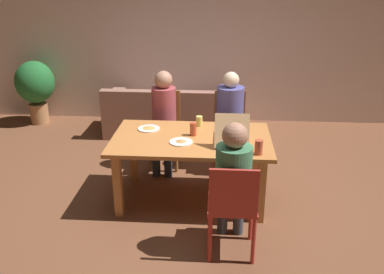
% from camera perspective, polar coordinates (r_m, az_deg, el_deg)
% --- Properties ---
extents(ground_plane, '(20.00, 20.00, 0.00)m').
position_cam_1_polar(ground_plane, '(4.72, -0.08, -8.52)').
color(ground_plane, brown).
extents(back_wall, '(7.70, 0.12, 2.99)m').
position_cam_1_polar(back_wall, '(6.89, 1.57, 14.47)').
color(back_wall, silver).
rests_on(back_wall, ground).
extents(dining_table, '(1.68, 1.02, 0.75)m').
position_cam_1_polar(dining_table, '(4.43, -0.09, -1.29)').
color(dining_table, '#BF753A').
rests_on(dining_table, ground).
extents(chair_0, '(0.43, 0.41, 0.92)m').
position_cam_1_polar(chair_0, '(3.61, 5.61, -9.35)').
color(chair_0, '#B7352C').
rests_on(chair_0, ground).
extents(person_0, '(0.31, 0.48, 1.24)m').
position_cam_1_polar(person_0, '(3.63, 5.68, -5.34)').
color(person_0, '#3D434C').
rests_on(person_0, ground).
extents(chair_1, '(0.42, 0.39, 0.97)m').
position_cam_1_polar(chair_1, '(5.37, 5.15, 1.52)').
color(chair_1, '#9C5D39').
rests_on(chair_1, ground).
extents(person_1, '(0.33, 0.49, 1.25)m').
position_cam_1_polar(person_1, '(5.18, 5.25, 3.28)').
color(person_1, '#322E3F').
rests_on(person_1, ground).
extents(chair_2, '(0.39, 0.40, 0.98)m').
position_cam_1_polar(chair_2, '(5.36, -3.67, 1.55)').
color(chair_2, olive).
rests_on(chair_2, ground).
extents(person_2, '(0.30, 0.50, 1.27)m').
position_cam_1_polar(person_2, '(5.15, -3.93, 3.26)').
color(person_2, '#2E3A47').
rests_on(person_2, ground).
extents(pizza_box_0, '(0.34, 0.50, 0.34)m').
position_cam_1_polar(pizza_box_0, '(4.32, 5.41, 0.19)').
color(pizza_box_0, tan).
rests_on(pizza_box_0, dining_table).
extents(plate_0, '(0.25, 0.25, 0.03)m').
position_cam_1_polar(plate_0, '(4.64, -5.97, 1.21)').
color(plate_0, white).
rests_on(plate_0, dining_table).
extents(plate_1, '(0.24, 0.24, 0.03)m').
position_cam_1_polar(plate_1, '(4.26, -1.52, -0.64)').
color(plate_1, white).
rests_on(plate_1, dining_table).
extents(drinking_glass_0, '(0.08, 0.08, 0.11)m').
position_cam_1_polar(drinking_glass_0, '(4.70, 1.00, 2.20)').
color(drinking_glass_0, '#E0CA64').
rests_on(drinking_glass_0, dining_table).
extents(drinking_glass_1, '(0.08, 0.08, 0.15)m').
position_cam_1_polar(drinking_glass_1, '(4.01, 9.17, -1.41)').
color(drinking_glass_1, '#BC4E34').
rests_on(drinking_glass_1, dining_table).
extents(drinking_glass_2, '(0.07, 0.07, 0.14)m').
position_cam_1_polar(drinking_glass_2, '(4.42, 0.16, 1.08)').
color(drinking_glass_2, '#BF482A').
rests_on(drinking_glass_2, dining_table).
extents(couch, '(1.93, 0.87, 0.77)m').
position_cam_1_polar(couch, '(6.49, -3.21, 2.91)').
color(couch, '#9A6A59').
rests_on(couch, ground).
extents(potted_plant, '(0.62, 0.62, 1.05)m').
position_cam_1_polar(potted_plant, '(7.29, -20.78, 6.69)').
color(potted_plant, '#B1794B').
rests_on(potted_plant, ground).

